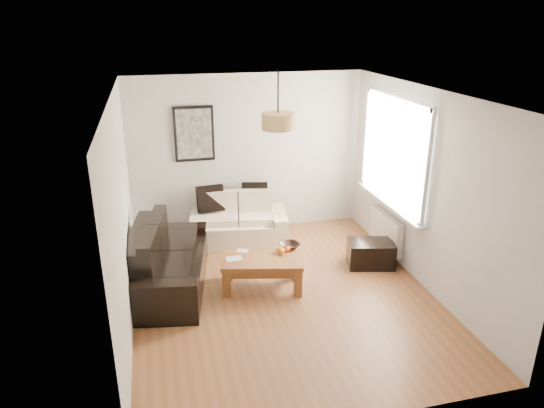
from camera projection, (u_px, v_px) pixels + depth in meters
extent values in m
plane|color=brown|center=(283.00, 295.00, 6.49)|extent=(4.50, 4.50, 0.00)
cube|color=white|center=(386.00, 231.00, 7.49)|extent=(0.10, 0.90, 0.52)
cylinder|color=tan|center=(278.00, 121.00, 5.97)|extent=(0.40, 0.40, 0.20)
cube|color=black|center=(371.00, 254.00, 7.19)|extent=(0.73, 0.56, 0.37)
cube|color=black|center=(210.00, 199.00, 7.87)|extent=(0.43, 0.16, 0.42)
cube|color=black|center=(255.00, 195.00, 8.03)|extent=(0.44, 0.23, 0.42)
imported|color=black|center=(290.00, 246.00, 6.80)|extent=(0.32, 0.32, 0.06)
sphere|color=orange|center=(281.00, 252.00, 6.61)|extent=(0.11, 0.11, 0.09)
sphere|color=#FF5515|center=(288.00, 249.00, 6.69)|extent=(0.08, 0.08, 0.08)
sphere|color=#D65712|center=(279.00, 249.00, 6.68)|extent=(0.07, 0.07, 0.07)
cube|color=beige|center=(234.00, 258.00, 6.50)|extent=(0.21, 0.15, 0.01)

